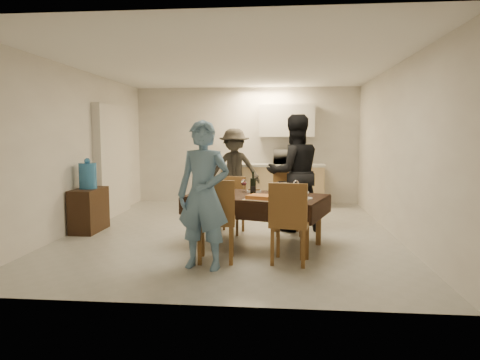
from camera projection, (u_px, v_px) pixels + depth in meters
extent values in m
cube|color=#9D9D99|center=(232.00, 231.00, 6.85)|extent=(5.00, 6.00, 0.02)
cube|color=white|center=(232.00, 66.00, 6.57)|extent=(5.00, 6.00, 0.02)
cube|color=silver|center=(246.00, 146.00, 9.68)|extent=(5.00, 0.02, 2.60)
cube|color=silver|center=(193.00, 162.00, 3.74)|extent=(5.00, 0.02, 2.60)
cube|color=silver|center=(79.00, 150.00, 6.94)|extent=(0.02, 6.00, 2.60)
cube|color=silver|center=(395.00, 151.00, 6.48)|extent=(0.02, 6.00, 2.60)
cube|color=beige|center=(113.00, 161.00, 8.15)|extent=(0.15, 1.40, 2.10)
cube|color=tan|center=(272.00, 186.00, 9.40)|extent=(2.20, 0.60, 0.86)
cube|color=#B2B3AE|center=(273.00, 165.00, 9.35)|extent=(2.24, 0.64, 0.05)
cube|color=silver|center=(287.00, 121.00, 9.36)|extent=(1.20, 0.34, 0.70)
cube|color=black|center=(256.00, 197.00, 5.89)|extent=(2.07, 1.59, 0.04)
cube|color=brown|center=(256.00, 222.00, 5.93)|extent=(0.07, 0.07, 0.67)
cube|color=brown|center=(216.00, 221.00, 5.21)|extent=(0.50, 0.50, 0.05)
cube|color=brown|center=(213.00, 201.00, 4.98)|extent=(0.46, 0.08, 0.49)
cube|color=brown|center=(290.00, 223.00, 5.13)|extent=(0.52, 0.52, 0.05)
cube|color=brown|center=(291.00, 204.00, 4.90)|extent=(0.45, 0.12, 0.48)
cube|color=brown|center=(230.00, 206.00, 6.70)|extent=(0.47, 0.47, 0.05)
cube|color=brown|center=(229.00, 193.00, 6.50)|extent=(0.40, 0.12, 0.43)
cube|color=brown|center=(288.00, 205.00, 6.62)|extent=(0.48, 0.48, 0.05)
cube|color=brown|center=(288.00, 190.00, 6.39)|extent=(0.44, 0.09, 0.47)
cube|color=#322010|center=(89.00, 210.00, 6.84)|extent=(0.37, 0.74, 0.69)
cylinder|color=#337CBF|center=(88.00, 176.00, 6.78)|extent=(0.27, 0.27, 0.41)
cylinder|color=white|center=(282.00, 189.00, 5.80)|extent=(0.13, 0.13, 0.20)
cube|color=#BD7337|center=(263.00, 197.00, 5.50)|extent=(0.52, 0.46, 0.05)
cylinder|color=white|center=(278.00, 191.00, 6.04)|extent=(0.16, 0.16, 0.06)
cylinder|color=white|center=(254.00, 191.00, 6.17)|extent=(0.19, 0.19, 0.03)
cylinder|color=white|center=(210.00, 197.00, 5.65)|extent=(0.25, 0.25, 0.01)
cylinder|color=white|center=(301.00, 198.00, 5.54)|extent=(0.29, 0.29, 0.02)
cylinder|color=white|center=(217.00, 191.00, 6.24)|extent=(0.26, 0.26, 0.01)
cylinder|color=white|center=(299.00, 192.00, 6.13)|extent=(0.28, 0.28, 0.02)
imported|color=silver|center=(287.00, 157.00, 9.31)|extent=(0.57, 0.39, 0.32)
imported|color=#5D83A8|center=(203.00, 195.00, 4.89)|extent=(0.69, 0.52, 1.71)
imported|color=black|center=(294.00, 173.00, 6.86)|extent=(1.07, 0.94, 1.86)
imported|color=black|center=(234.00, 169.00, 8.99)|extent=(1.08, 0.62, 1.67)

